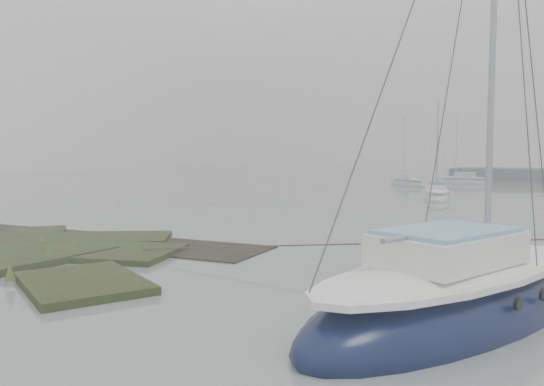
{
  "coord_description": "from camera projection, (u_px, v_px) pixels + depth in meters",
  "views": [
    {
      "loc": [
        10.66,
        -8.78,
        3.13
      ],
      "look_at": [
        1.38,
        6.75,
        1.8
      ],
      "focal_mm": 35.0,
      "sensor_mm": 36.0,
      "label": 1
    }
  ],
  "objects": [
    {
      "name": "sailboat_far_c",
      "position": [
        462.0,
        182.0,
        55.59
      ],
      "size": [
        5.85,
        2.97,
        7.88
      ],
      "rotation": [
        0.0,
        0.0,
        1.36
      ],
      "color": "#A4A7AC",
      "rests_on": "ground"
    },
    {
      "name": "sailboat_far_a",
      "position": [
        407.0,
        183.0,
        52.57
      ],
      "size": [
        5.26,
        4.81,
        7.6
      ],
      "rotation": [
        0.0,
        0.0,
        0.87
      ],
      "color": "#A0A5A9",
      "rests_on": "ground"
    },
    {
      "name": "sailboat_white",
      "position": [
        437.0,
        196.0,
        36.64
      ],
      "size": [
        3.07,
        5.44,
        7.3
      ],
      "rotation": [
        0.0,
        0.0,
        0.28
      ],
      "color": "silver",
      "rests_on": "ground"
    },
    {
      "name": "ground",
      "position": [
        418.0,
        197.0,
        38.88
      ],
      "size": [
        160.0,
        160.0,
        0.0
      ],
      "primitive_type": "plane",
      "color": "slate",
      "rests_on": "ground"
    },
    {
      "name": "sailboat_main",
      "position": [
        456.0,
        301.0,
        10.0
      ],
      "size": [
        5.28,
        8.47,
        11.36
      ],
      "rotation": [
        0.0,
        0.0,
        -0.36
      ],
      "color": "#0C1433",
      "rests_on": "ground"
    }
  ]
}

